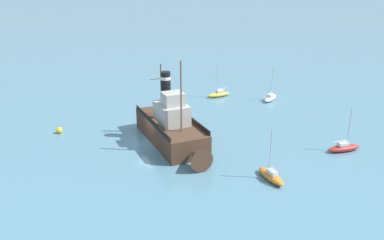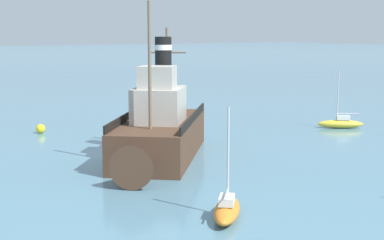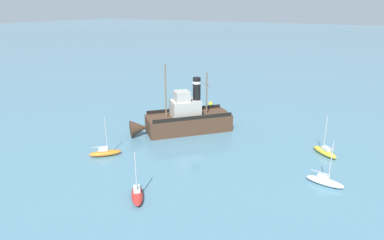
# 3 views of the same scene
# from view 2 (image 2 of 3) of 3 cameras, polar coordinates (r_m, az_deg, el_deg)

# --- Properties ---
(ground_plane) EXTENTS (600.00, 600.00, 0.00)m
(ground_plane) POSITION_cam_2_polar(r_m,az_deg,el_deg) (39.84, -6.43, -3.25)
(ground_plane) COLOR teal
(old_tugboat) EXTENTS (12.22, 12.89, 9.90)m
(old_tugboat) POSITION_cam_2_polar(r_m,az_deg,el_deg) (37.72, -3.24, -1.05)
(old_tugboat) COLOR #4C3323
(old_tugboat) RESTS_ON ground
(sailboat_orange) EXTENTS (3.42, 3.51, 4.90)m
(sailboat_orange) POSITION_cam_2_polar(r_m,az_deg,el_deg) (26.12, 3.42, -8.60)
(sailboat_orange) COLOR orange
(sailboat_orange) RESTS_ON ground
(sailboat_yellow) EXTENTS (3.64, 3.25, 4.90)m
(sailboat_yellow) POSITION_cam_2_polar(r_m,az_deg,el_deg) (51.52, 14.22, -0.29)
(sailboat_yellow) COLOR gold
(sailboat_yellow) RESTS_ON ground
(mooring_buoy) EXTENTS (0.74, 0.74, 0.74)m
(mooring_buoy) POSITION_cam_2_polar(r_m,az_deg,el_deg) (48.94, -14.47, -0.82)
(mooring_buoy) COLOR yellow
(mooring_buoy) RESTS_ON ground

